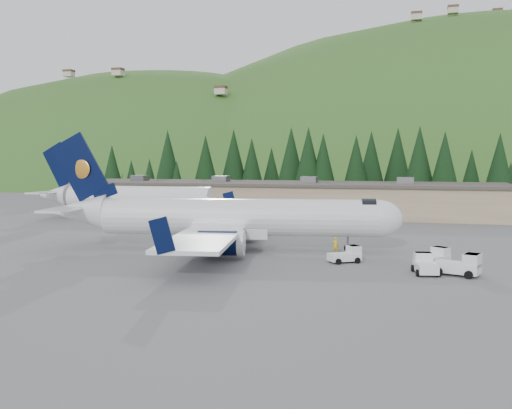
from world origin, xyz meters
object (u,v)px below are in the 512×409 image
(baggage_tug_a, at_px, (347,255))
(baggage_tug_b, at_px, (461,266))
(airliner, at_px, (229,219))
(baggage_tug_d, at_px, (436,258))
(second_airliner, at_px, (121,197))
(baggage_tug_c, at_px, (425,265))
(ramp_worker, at_px, (335,245))
(terminal_building, at_px, (279,198))

(baggage_tug_a, height_order, baggage_tug_b, baggage_tug_b)
(airliner, distance_m, baggage_tug_b, 22.20)
(airliner, xyz_separation_m, baggage_tug_b, (20.87, -7.22, -2.29))
(baggage_tug_a, relative_size, baggage_tug_d, 0.95)
(second_airliner, relative_size, baggage_tug_c, 8.82)
(second_airliner, xyz_separation_m, baggage_tug_c, (42.16, -29.19, -2.63))
(baggage_tug_b, height_order, baggage_tug_d, baggage_tug_b)
(baggage_tug_b, xyz_separation_m, baggage_tug_d, (-1.72, 3.75, -0.11))
(second_airliner, bearing_deg, ramp_worker, -32.45)
(baggage_tug_b, height_order, baggage_tug_c, baggage_tug_b)
(baggage_tug_c, bearing_deg, second_airliner, 44.37)
(baggage_tug_c, relative_size, ramp_worker, 1.96)
(baggage_tug_a, height_order, baggage_tug_d, baggage_tug_d)
(baggage_tug_a, bearing_deg, second_airliner, 110.47)
(airliner, xyz_separation_m, baggage_tug_d, (19.15, -3.46, -2.39))
(airliner, distance_m, terminal_building, 38.38)
(airliner, xyz_separation_m, baggage_tug_a, (11.88, -3.81, -2.43))
(airliner, height_order, baggage_tug_a, airliner)
(airliner, relative_size, ramp_worker, 21.87)
(baggage_tug_b, bearing_deg, baggage_tug_c, -165.35)
(second_airliner, relative_size, ramp_worker, 17.33)
(baggage_tug_b, bearing_deg, baggage_tug_a, 178.24)
(baggage_tug_c, height_order, baggage_tug_d, baggage_tug_c)
(baggage_tug_d, distance_m, ramp_worker, 9.64)
(airliner, relative_size, baggage_tug_d, 11.06)
(baggage_tug_c, xyz_separation_m, terminal_building, (-22.25, 45.19, 1.93))
(baggage_tug_a, distance_m, terminal_building, 44.93)
(baggage_tug_b, xyz_separation_m, ramp_worker, (-10.55, 7.62, 0.01))
(second_airliner, distance_m, baggage_tug_c, 51.35)
(baggage_tug_c, relative_size, terminal_building, 0.04)
(baggage_tug_c, distance_m, baggage_tug_d, 3.67)
(airliner, relative_size, baggage_tug_c, 11.13)
(baggage_tug_b, relative_size, ramp_worker, 2.31)
(baggage_tug_c, bearing_deg, airliner, 58.03)
(second_airliner, distance_m, baggage_tug_b, 53.63)
(second_airliner, bearing_deg, airliner, -42.82)
(second_airliner, height_order, ramp_worker, second_airliner)
(second_airliner, relative_size, terminal_building, 0.39)
(airliner, xyz_separation_m, baggage_tug_c, (18.24, -7.02, -2.38))
(baggage_tug_a, xyz_separation_m, baggage_tug_d, (7.27, 0.35, 0.04))
(baggage_tug_b, bearing_deg, ramp_worker, 163.16)
(terminal_building, distance_m, ramp_worker, 40.44)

